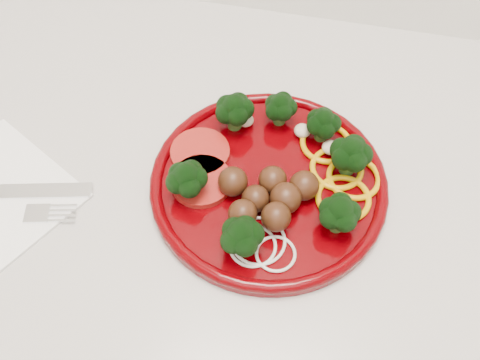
# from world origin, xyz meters

# --- Properties ---
(counter) EXTENTS (2.40, 0.60, 0.90)m
(counter) POSITION_xyz_m (0.00, 1.70, 0.45)
(counter) COLOR beige
(counter) RESTS_ON ground
(plate) EXTENTS (0.26, 0.26, 0.06)m
(plate) POSITION_xyz_m (-0.06, 1.70, 0.92)
(plate) COLOR #460003
(plate) RESTS_ON counter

